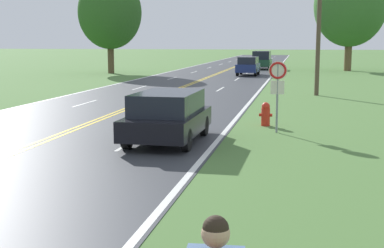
% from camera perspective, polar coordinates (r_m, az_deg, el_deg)
% --- Properties ---
extents(fire_hydrant, '(0.47, 0.31, 0.84)m').
position_cam_1_polar(fire_hydrant, '(19.09, 7.86, 1.08)').
color(fire_hydrant, red).
rests_on(fire_hydrant, ground).
extents(traffic_sign, '(0.60, 0.10, 2.34)m').
position_cam_1_polar(traffic_sign, '(17.56, 9.13, 4.73)').
color(traffic_sign, gray).
rests_on(traffic_sign, ground).
extents(utility_pole_midground, '(1.80, 0.24, 9.35)m').
position_cam_1_polar(utility_pole_midground, '(30.39, 13.44, 12.10)').
color(utility_pole_midground, brown).
rests_on(utility_pole_midground, ground).
extents(tree_left_verge, '(7.17, 7.17, 10.66)m').
position_cam_1_polar(tree_left_verge, '(56.86, 16.53, 12.03)').
color(tree_left_verge, brown).
rests_on(tree_left_verge, ground).
extents(tree_behind_sign, '(5.86, 5.86, 8.99)m').
position_cam_1_polar(tree_behind_sign, '(50.94, -8.76, 11.67)').
color(tree_behind_sign, brown).
rests_on(tree_behind_sign, ground).
extents(car_black_hatchback_approaching, '(1.95, 4.11, 1.49)m').
position_cam_1_polar(car_black_hatchback_approaching, '(15.86, -2.59, 0.93)').
color(car_black_hatchback_approaching, black).
rests_on(car_black_hatchback_approaching, ground).
extents(car_dark_blue_suv_mid_near, '(1.85, 3.94, 1.63)m').
position_cam_1_polar(car_dark_blue_suv_mid_near, '(47.38, 6.01, 6.23)').
color(car_dark_blue_suv_mid_near, black).
rests_on(car_dark_blue_suv_mid_near, ground).
extents(car_dark_green_suv_mid_far, '(1.99, 4.12, 1.94)m').
position_cam_1_polar(car_dark_green_suv_mid_far, '(58.19, 7.48, 6.82)').
color(car_dark_green_suv_mid_far, black).
rests_on(car_dark_green_suv_mid_far, ground).
extents(car_champagne_suv_receding, '(1.90, 4.35, 1.80)m').
position_cam_1_polar(car_champagne_suv_receding, '(65.08, 7.25, 6.96)').
color(car_champagne_suv_receding, black).
rests_on(car_champagne_suv_receding, ground).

